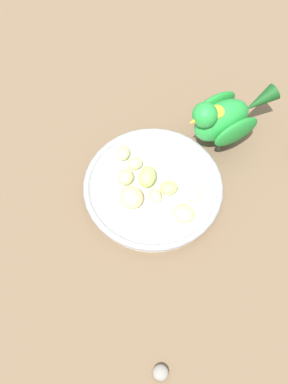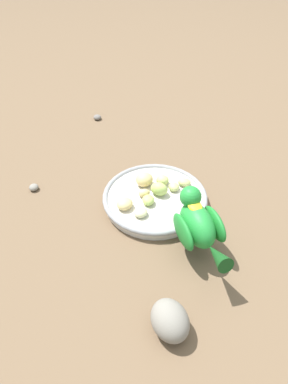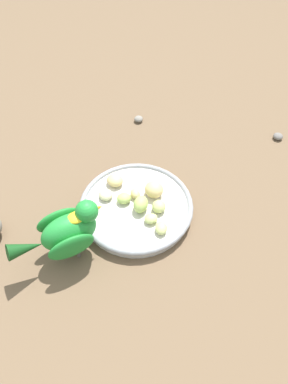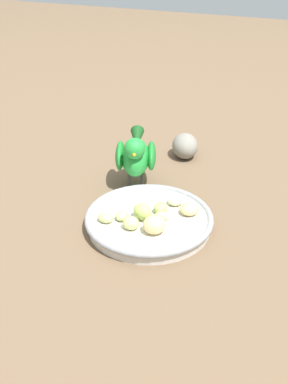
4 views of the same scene
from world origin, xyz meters
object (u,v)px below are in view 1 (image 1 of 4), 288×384
apple_piece_4 (147,177)px  apple_piece_6 (125,177)px  apple_piece_3 (123,153)px  apple_piece_5 (131,197)px  apple_piece_1 (155,196)px  feeding_bowl (153,189)px  pebble_1 (161,373)px  apple_piece_8 (184,214)px  parrot (223,118)px  apple_piece_2 (192,193)px  apple_piece_7 (169,188)px  apple_piece_0 (135,163)px

apple_piece_4 → apple_piece_6: (0.04, -0.01, -0.00)m
apple_piece_3 → apple_piece_6: size_ratio=1.01×
apple_piece_5 → apple_piece_6: (0.00, -0.04, -0.00)m
apple_piece_1 → feeding_bowl: bearing=-92.8°
feeding_bowl → pebble_1: feeding_bowl is taller
apple_piece_8 → parrot: (-0.09, -0.14, 0.04)m
apple_piece_6 → parrot: size_ratio=0.17×
apple_piece_4 → apple_piece_8: bearing=122.0°
apple_piece_1 → apple_piece_3: same height
pebble_1 → apple_piece_3: bearing=-89.8°
parrot → apple_piece_5: bearing=11.2°
feeding_bowl → apple_piece_3: apple_piece_3 is taller
apple_piece_8 → apple_piece_4: bearing=-58.0°
apple_piece_2 → parrot: 0.14m
apple_piece_4 → apple_piece_6: size_ratio=1.32×
apple_piece_8 → parrot: size_ratio=0.20×
apple_piece_1 → apple_piece_4: 0.03m
feeding_bowl → apple_piece_4: size_ratio=6.05×
feeding_bowl → apple_piece_6: bearing=-24.3°
apple_piece_4 → apple_piece_6: 0.04m
apple_piece_7 → pebble_1: 0.28m
apple_piece_2 → apple_piece_5: (0.10, -0.00, 0.01)m
apple_piece_1 → parrot: 0.17m
apple_piece_5 → apple_piece_6: bearing=-84.9°
apple_piece_2 → apple_piece_8: apple_piece_8 is taller
apple_piece_1 → apple_piece_3: (0.04, -0.09, -0.00)m
apple_piece_1 → apple_piece_8: size_ratio=0.73×
feeding_bowl → parrot: 0.17m
apple_piece_4 → apple_piece_5: size_ratio=0.96×
apple_piece_1 → apple_piece_2: (-0.06, 0.01, -0.00)m
apple_piece_3 → parrot: size_ratio=0.17×
apple_piece_0 → parrot: 0.17m
apple_piece_1 → apple_piece_7: bearing=-157.6°
apple_piece_0 → pebble_1: apple_piece_0 is taller
feeding_bowl → apple_piece_0: apple_piece_0 is taller
feeding_bowl → apple_piece_8: bearing=121.4°
apple_piece_4 → pebble_1: 0.29m
apple_piece_4 → pebble_1: (0.03, 0.29, -0.03)m
apple_piece_5 → parrot: 0.20m
apple_piece_6 → apple_piece_7: 0.07m
apple_piece_5 → pebble_1: (-0.00, 0.26, -0.03)m
parrot → apple_piece_7: bearing=20.7°
apple_piece_1 → apple_piece_5: 0.04m
pebble_1 → apple_piece_5: bearing=-89.8°
apple_piece_7 → parrot: 0.15m
parrot → pebble_1: size_ratio=8.00×
pebble_1 → parrot: bearing=-115.3°
apple_piece_1 → parrot: size_ratio=0.15×
apple_piece_2 → apple_piece_4: apple_piece_4 is taller
apple_piece_2 → apple_piece_3: same height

